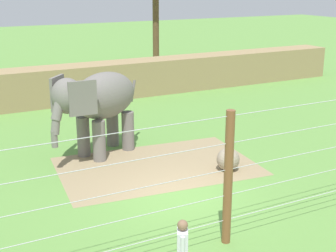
# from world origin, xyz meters

# --- Properties ---
(ground_plane) EXTENTS (120.00, 120.00, 0.00)m
(ground_plane) POSITION_xyz_m (0.00, 0.00, 0.00)
(ground_plane) COLOR #609342
(dirt_patch) EXTENTS (7.23, 5.12, 0.01)m
(dirt_patch) POSITION_xyz_m (0.57, 2.56, 0.00)
(dirt_patch) COLOR #937F5B
(dirt_patch) RESTS_ON ground
(embankment_wall) EXTENTS (36.00, 1.80, 1.95)m
(embankment_wall) POSITION_xyz_m (0.00, 13.11, 0.98)
(embankment_wall) COLOR #997F56
(embankment_wall) RESTS_ON ground
(elephant) EXTENTS (3.95, 2.73, 3.15)m
(elephant) POSITION_xyz_m (-0.79, 4.60, 2.09)
(elephant) COLOR slate
(elephant) RESTS_ON ground
(enrichment_ball) EXTENTS (0.79, 0.79, 0.79)m
(enrichment_ball) POSITION_xyz_m (2.56, 1.09, 0.40)
(enrichment_ball) COLOR gray
(enrichment_ball) RESTS_ON ground
(cable_fence) EXTENTS (12.65, 0.22, 3.42)m
(cable_fence) POSITION_xyz_m (-0.06, -2.86, 1.72)
(cable_fence) COLOR brown
(cable_fence) RESTS_ON ground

